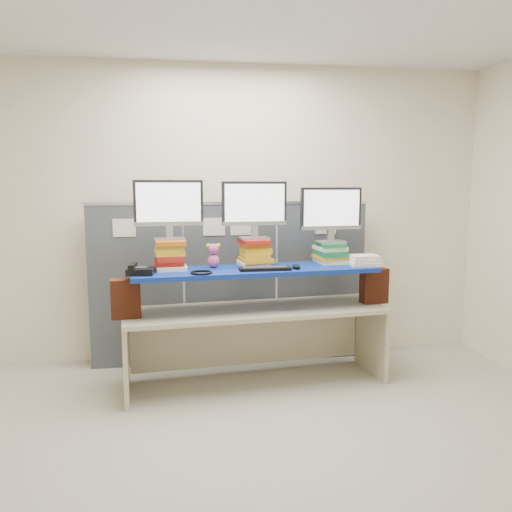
{
  "coord_description": "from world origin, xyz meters",
  "views": [
    {
      "loc": [
        -0.41,
        -2.8,
        1.68
      ],
      "look_at": [
        0.16,
        1.22,
        1.1
      ],
      "focal_mm": 35.0,
      "sensor_mm": 36.0,
      "label": 1
    }
  ],
  "objects": [
    {
      "name": "room",
      "position": [
        0.0,
        0.0,
        1.4
      ],
      "size": [
        5.0,
        4.0,
        2.8
      ],
      "color": "#F9EACD",
      "rests_on": "ground"
    },
    {
      "name": "cubicle_partition",
      "position": [
        -0.0,
        1.78,
        0.77
      ],
      "size": [
        2.6,
        0.06,
        1.53
      ],
      "color": "#41474D",
      "rests_on": "ground"
    },
    {
      "name": "desk",
      "position": [
        0.16,
        1.22,
        0.53
      ],
      "size": [
        2.22,
        0.85,
        0.66
      ],
      "rotation": [
        0.0,
        0.0,
        0.1
      ],
      "color": "#C4B895",
      "rests_on": "ground"
    },
    {
      "name": "brick_pier_left",
      "position": [
        -0.88,
        1.06,
        0.81
      ],
      "size": [
        0.23,
        0.14,
        0.3
      ],
      "primitive_type": "cube",
      "rotation": [
        0.0,
        0.0,
        0.1
      ],
      "color": "maroon",
      "rests_on": "desk"
    },
    {
      "name": "brick_pier_right",
      "position": [
        1.21,
        1.27,
        0.81
      ],
      "size": [
        0.23,
        0.14,
        0.3
      ],
      "primitive_type": "cube",
      "rotation": [
        0.0,
        0.0,
        0.1
      ],
      "color": "maroon",
      "rests_on": "desk"
    },
    {
      "name": "blue_board",
      "position": [
        0.16,
        1.22,
        0.98
      ],
      "size": [
        2.06,
        0.71,
        0.04
      ],
      "primitive_type": "cube",
      "rotation": [
        0.0,
        0.0,
        0.1
      ],
      "color": "navy",
      "rests_on": "brick_pier_left"
    },
    {
      "name": "book_stack_left",
      "position": [
        -0.54,
        1.26,
        1.12
      ],
      "size": [
        0.28,
        0.33,
        0.24
      ],
      "color": "white",
      "rests_on": "blue_board"
    },
    {
      "name": "book_stack_center",
      "position": [
        0.17,
        1.34,
        1.11
      ],
      "size": [
        0.3,
        0.33,
        0.23
      ],
      "color": "white",
      "rests_on": "blue_board"
    },
    {
      "name": "book_stack_right",
      "position": [
        0.84,
        1.41,
        1.09
      ],
      "size": [
        0.27,
        0.32,
        0.18
      ],
      "color": "white",
      "rests_on": "blue_board"
    },
    {
      "name": "monitor_left",
      "position": [
        -0.54,
        1.26,
        1.51
      ],
      "size": [
        0.55,
        0.18,
        0.48
      ],
      "rotation": [
        0.0,
        0.0,
        0.1
      ],
      "color": "#939498",
      "rests_on": "book_stack_left"
    },
    {
      "name": "monitor_center",
      "position": [
        0.17,
        1.34,
        1.5
      ],
      "size": [
        0.55,
        0.18,
        0.48
      ],
      "rotation": [
        0.0,
        0.0,
        0.1
      ],
      "color": "#939498",
      "rests_on": "book_stack_center"
    },
    {
      "name": "monitor_right",
      "position": [
        0.85,
        1.41,
        1.45
      ],
      "size": [
        0.55,
        0.18,
        0.48
      ],
      "rotation": [
        0.0,
        0.0,
        0.1
      ],
      "color": "#939498",
      "rests_on": "book_stack_right"
    },
    {
      "name": "keyboard",
      "position": [
        0.22,
        1.11,
        1.01
      ],
      "size": [
        0.42,
        0.14,
        0.03
      ],
      "rotation": [
        0.0,
        0.0,
        0.01
      ],
      "color": "black",
      "rests_on": "blue_board"
    },
    {
      "name": "mouse",
      "position": [
        0.48,
        1.13,
        1.02
      ],
      "size": [
        0.09,
        0.13,
        0.04
      ],
      "primitive_type": "ellipsoid",
      "rotation": [
        0.0,
        0.0,
        -0.18
      ],
      "color": "black",
      "rests_on": "blue_board"
    },
    {
      "name": "desk_phone",
      "position": [
        -0.76,
        1.05,
        1.03
      ],
      "size": [
        0.21,
        0.19,
        0.08
      ],
      "rotation": [
        0.0,
        0.0,
        -0.06
      ],
      "color": "black",
      "rests_on": "blue_board"
    },
    {
      "name": "headset",
      "position": [
        -0.29,
        1.01,
        1.01
      ],
      "size": [
        0.2,
        0.2,
        0.02
      ],
      "primitive_type": "torus",
      "rotation": [
        0.0,
        0.0,
        0.17
      ],
      "color": "black",
      "rests_on": "blue_board"
    },
    {
      "name": "plush_toy",
      "position": [
        -0.18,
        1.28,
        1.1
      ],
      "size": [
        0.12,
        0.09,
        0.2
      ],
      "rotation": [
        0.0,
        0.0,
        0.26
      ],
      "color": "#E0558B",
      "rests_on": "blue_board"
    },
    {
      "name": "binder_stack",
      "position": [
        1.1,
        1.22,
        1.04
      ],
      "size": [
        0.25,
        0.2,
        0.09
      ],
      "rotation": [
        0.0,
        0.0,
        0.0
      ],
      "color": "white",
      "rests_on": "blue_board"
    }
  ]
}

